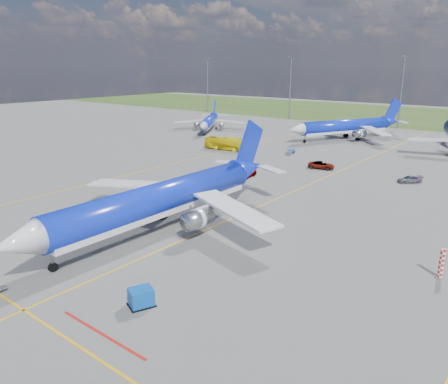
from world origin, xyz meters
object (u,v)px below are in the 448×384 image
Objects in this scene: warning_post at (442,263)px; bg_jet_nw at (209,131)px; uld_container at (141,297)px; service_car_b at (321,165)px; bg_jet_nnw at (344,139)px; main_airliner at (161,230)px; apron_bus at (226,144)px; service_car_a at (247,173)px; baggage_tug_c at (290,152)px; service_car_c at (410,179)px.

warning_post is 100.73m from bg_jet_nw.
uld_container is at bearing -131.39° from warning_post.
bg_jet_nnw is at bearing 2.33° from service_car_b.
warning_post is 0.09× the size of bg_jet_nw.
main_airliner is 8.55× the size of service_car_b.
warning_post is at bearing -133.51° from apron_bus.
service_car_a is 0.86× the size of service_car_b.
baggage_tug_c is (-23.30, 65.61, -0.31)m from uld_container.
bg_jet_nnw reaches higher than uld_container.
bg_jet_nnw is at bearing 126.24° from uld_container.
apron_bus is at bearing 119.58° from main_airliner.
baggage_tug_c is at bearing 133.55° from warning_post.
bg_jet_nw is 7.61× the size of service_car_c.
bg_jet_nnw is 35.87m from apron_bus.
uld_container is 56.43m from service_car_c.
service_car_b is (7.62, 14.52, -0.04)m from service_car_a.
apron_bus is 2.55× the size of service_car_c.
bg_jet_nnw is 79.45m from main_airliner.
bg_jet_nnw is 8.51× the size of baggage_tug_c.
warning_post is 0.28× the size of apron_bus.
apron_bus is (-56.88, 39.04, -0.02)m from warning_post.
apron_bus is at bearing 145.22° from uld_container.
bg_jet_nw reaches higher than baggage_tug_c.
warning_post is 37.10m from service_car_c.
uld_container is 71.38m from apron_bus.
bg_jet_nnw is at bearing -36.15° from apron_bus.
bg_jet_nw is at bearing 149.92° from uld_container.
service_car_a is at bearing -75.26° from bg_jet_nw.
warning_post is 0.65× the size of baggage_tug_c.
warning_post is at bearing -33.06° from service_car_a.
main_airliner is 53.85m from apron_bus.
service_car_c is (44.01, -4.26, -0.88)m from apron_bus.
baggage_tug_c is (-29.23, 9.49, -0.13)m from service_car_c.
service_car_a is at bearing 103.79° from main_airliner.
service_car_a is (-6.83, 28.30, 0.75)m from main_airliner.
apron_bus is (-16.33, -31.90, 1.48)m from bg_jet_nnw.
warning_post reaches higher than service_car_c.
uld_container is (-18.80, -21.33, -0.72)m from warning_post.
main_airliner is 9.97× the size of service_car_a.
bg_jet_nnw reaches higher than bg_jet_nw.
bg_jet_nnw is 45.54m from service_car_c.
uld_container is at bearing -87.49° from baggage_tug_c.
bg_jet_nw reaches higher than service_car_c.
warning_post is 0.68× the size of service_car_a.
bg_jet_nw is (-80.42, 60.65, -1.50)m from warning_post.
baggage_tug_c is at bearing -67.12° from bg_jet_nnw.
service_car_c is (67.55, -25.86, 0.61)m from bg_jet_nw.
main_airliner is (49.94, -68.51, 0.00)m from bg_jet_nw.
baggage_tug_c is (-12.40, 9.33, -0.24)m from service_car_b.
warning_post is 42.55m from service_car_a.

